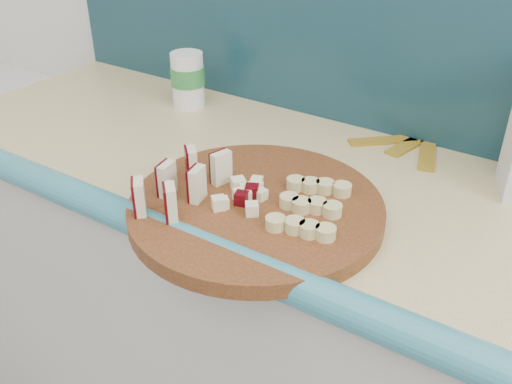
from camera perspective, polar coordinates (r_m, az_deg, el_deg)
The scene contains 8 objects.
kitchen_counter at distance 1.37m, azimuth 12.18°, elevation -17.81°, with size 2.20×0.63×0.91m.
backsplash at distance 1.23m, azimuth 21.25°, elevation 14.52°, with size 2.20×0.02×0.50m, color teal.
cutting_board at distance 1.01m, azimuth -0.00°, elevation -1.66°, with size 0.45×0.45×0.03m, color #4C2010.
apple_wedges at distance 1.01m, azimuth -7.48°, elevation 1.04°, with size 0.09×0.20×0.06m.
apple_chunks at distance 1.00m, azimuth -1.60°, elevation -0.18°, with size 0.07×0.08×0.02m.
banana_slices at distance 0.98m, azimuth 5.45°, elevation -1.37°, with size 0.15×0.19×0.02m.
canister at distance 1.45m, azimuth -6.84°, elevation 11.17°, with size 0.08×0.08×0.14m.
banana_peel at distance 1.29m, azimuth 14.82°, elevation 4.46°, with size 0.21×0.18×0.01m.
Camera 1 is at (0.35, 0.62, 1.47)m, focal length 40.00 mm.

